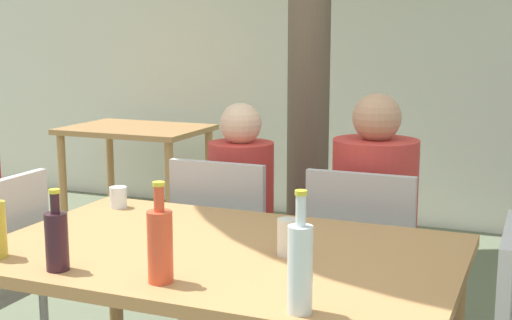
{
  "coord_description": "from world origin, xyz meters",
  "views": [
    {
      "loc": [
        0.98,
        -2.07,
        1.48
      ],
      "look_at": [
        0.0,
        0.3,
        1.01
      ],
      "focal_mm": 50.0,
      "sensor_mm": 36.0,
      "label": 1
    }
  ],
  "objects_px": {
    "person_seated_2": "(249,236)",
    "dining_table_front": "(222,270)",
    "water_bottle_1": "(300,266)",
    "drinking_glass_0": "(118,197)",
    "person_seated_3": "(377,242)",
    "patio_chair_2": "(228,244)",
    "soda_bottle_2": "(160,244)",
    "drinking_glass_1": "(288,237)",
    "patio_chair_3": "(365,261)",
    "wine_bottle_0": "(57,239)",
    "dining_table_back": "(136,142)"
  },
  "relations": [
    {
      "from": "person_seated_2",
      "to": "dining_table_front",
      "type": "bearing_deg",
      "value": 107.77
    },
    {
      "from": "dining_table_front",
      "to": "water_bottle_1",
      "type": "bearing_deg",
      "value": -45.29
    },
    {
      "from": "water_bottle_1",
      "to": "drinking_glass_0",
      "type": "relative_size",
      "value": 3.7
    },
    {
      "from": "person_seated_3",
      "to": "patio_chair_2",
      "type": "bearing_deg",
      "value": 20.47
    },
    {
      "from": "soda_bottle_2",
      "to": "drinking_glass_1",
      "type": "height_order",
      "value": "soda_bottle_2"
    },
    {
      "from": "dining_table_front",
      "to": "person_seated_2",
      "type": "relative_size",
      "value": 1.35
    },
    {
      "from": "patio_chair_3",
      "to": "drinking_glass_0",
      "type": "height_order",
      "value": "patio_chair_3"
    },
    {
      "from": "soda_bottle_2",
      "to": "drinking_glass_0",
      "type": "distance_m",
      "value": 0.93
    },
    {
      "from": "soda_bottle_2",
      "to": "drinking_glass_1",
      "type": "relative_size",
      "value": 2.48
    },
    {
      "from": "wine_bottle_0",
      "to": "water_bottle_1",
      "type": "xyz_separation_m",
      "value": [
        0.79,
        -0.04,
        0.03
      ]
    },
    {
      "from": "drinking_glass_0",
      "to": "drinking_glass_1",
      "type": "xyz_separation_m",
      "value": [
        0.86,
        -0.33,
        0.02
      ]
    },
    {
      "from": "person_seated_2",
      "to": "wine_bottle_0",
      "type": "distance_m",
      "value": 1.41
    },
    {
      "from": "dining_table_back",
      "to": "person_seated_3",
      "type": "distance_m",
      "value": 2.73
    },
    {
      "from": "patio_chair_3",
      "to": "person_seated_2",
      "type": "relative_size",
      "value": 0.8
    },
    {
      "from": "soda_bottle_2",
      "to": "drinking_glass_1",
      "type": "xyz_separation_m",
      "value": [
        0.25,
        0.38,
        -0.06
      ]
    },
    {
      "from": "soda_bottle_2",
      "to": "dining_table_front",
      "type": "bearing_deg",
      "value": 86.08
    },
    {
      "from": "person_seated_3",
      "to": "person_seated_2",
      "type": "bearing_deg",
      "value": -1.15
    },
    {
      "from": "dining_table_back",
      "to": "patio_chair_2",
      "type": "bearing_deg",
      "value": -48.61
    },
    {
      "from": "dining_table_back",
      "to": "wine_bottle_0",
      "type": "distance_m",
      "value": 3.32
    },
    {
      "from": "patio_chair_3",
      "to": "wine_bottle_0",
      "type": "xyz_separation_m",
      "value": [
        -0.68,
        -1.12,
        0.33
      ]
    },
    {
      "from": "dining_table_back",
      "to": "drinking_glass_0",
      "type": "bearing_deg",
      "value": -59.78
    },
    {
      "from": "dining_table_back",
      "to": "wine_bottle_0",
      "type": "bearing_deg",
      "value": -62.23
    },
    {
      "from": "patio_chair_2",
      "to": "person_seated_2",
      "type": "height_order",
      "value": "person_seated_2"
    },
    {
      "from": "dining_table_back",
      "to": "drinking_glass_1",
      "type": "height_order",
      "value": "drinking_glass_1"
    },
    {
      "from": "soda_bottle_2",
      "to": "drinking_glass_1",
      "type": "bearing_deg",
      "value": 56.33
    },
    {
      "from": "dining_table_front",
      "to": "dining_table_back",
      "type": "distance_m",
      "value": 3.18
    },
    {
      "from": "patio_chair_3",
      "to": "drinking_glass_0",
      "type": "xyz_separation_m",
      "value": [
        -0.94,
        -0.39,
        0.27
      ]
    },
    {
      "from": "wine_bottle_0",
      "to": "drinking_glass_0",
      "type": "bearing_deg",
      "value": 109.74
    },
    {
      "from": "drinking_glass_1",
      "to": "patio_chair_2",
      "type": "bearing_deg",
      "value": 127.09
    },
    {
      "from": "dining_table_back",
      "to": "patio_chair_3",
      "type": "distance_m",
      "value": 2.87
    },
    {
      "from": "patio_chair_3",
      "to": "water_bottle_1",
      "type": "height_order",
      "value": "water_bottle_1"
    },
    {
      "from": "drinking_glass_0",
      "to": "water_bottle_1",
      "type": "bearing_deg",
      "value": -36.21
    },
    {
      "from": "person_seated_3",
      "to": "soda_bottle_2",
      "type": "height_order",
      "value": "person_seated_3"
    },
    {
      "from": "person_seated_2",
      "to": "water_bottle_1",
      "type": "bearing_deg",
      "value": 117.61
    },
    {
      "from": "dining_table_front",
      "to": "soda_bottle_2",
      "type": "relative_size",
      "value": 5.28
    },
    {
      "from": "dining_table_front",
      "to": "patio_chair_3",
      "type": "bearing_deg",
      "value": 66.8
    },
    {
      "from": "water_bottle_1",
      "to": "soda_bottle_2",
      "type": "relative_size",
      "value": 1.09
    },
    {
      "from": "patio_chair_2",
      "to": "soda_bottle_2",
      "type": "height_order",
      "value": "soda_bottle_2"
    },
    {
      "from": "patio_chair_2",
      "to": "wine_bottle_0",
      "type": "height_order",
      "value": "wine_bottle_0"
    },
    {
      "from": "wine_bottle_0",
      "to": "drinking_glass_1",
      "type": "bearing_deg",
      "value": 34.22
    },
    {
      "from": "water_bottle_1",
      "to": "person_seated_3",
      "type": "bearing_deg",
      "value": 94.38
    },
    {
      "from": "person_seated_2",
      "to": "person_seated_3",
      "type": "relative_size",
      "value": 0.95
    },
    {
      "from": "patio_chair_2",
      "to": "drinking_glass_1",
      "type": "xyz_separation_m",
      "value": [
        0.54,
        -0.71,
        0.29
      ]
    },
    {
      "from": "patio_chair_2",
      "to": "soda_bottle_2",
      "type": "relative_size",
      "value": 3.14
    },
    {
      "from": "wine_bottle_0",
      "to": "patio_chair_3",
      "type": "bearing_deg",
      "value": 58.7
    },
    {
      "from": "patio_chair_2",
      "to": "water_bottle_1",
      "type": "height_order",
      "value": "water_bottle_1"
    },
    {
      "from": "water_bottle_1",
      "to": "dining_table_back",
      "type": "bearing_deg",
      "value": 128.15
    },
    {
      "from": "person_seated_3",
      "to": "drinking_glass_0",
      "type": "xyz_separation_m",
      "value": [
        -0.94,
        -0.62,
        0.25
      ]
    },
    {
      "from": "patio_chair_3",
      "to": "person_seated_3",
      "type": "bearing_deg",
      "value": -90.0
    },
    {
      "from": "dining_table_back",
      "to": "water_bottle_1",
      "type": "bearing_deg",
      "value": -51.85
    }
  ]
}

